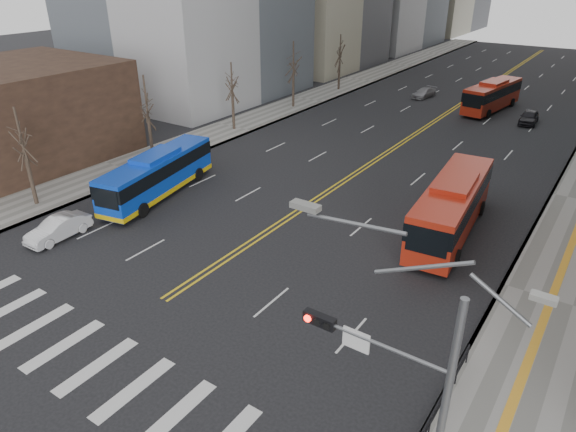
{
  "coord_description": "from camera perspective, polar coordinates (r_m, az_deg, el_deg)",
  "views": [
    {
      "loc": [
        17.49,
        -9.31,
        15.63
      ],
      "look_at": [
        3.8,
        10.81,
        3.51
      ],
      "focal_mm": 32.0,
      "sensor_mm": 36.0,
      "label": 1
    }
  ],
  "objects": [
    {
      "name": "ground",
      "position": [
        25.24,
        -22.14,
        -14.16
      ],
      "size": [
        220.0,
        220.0,
        0.0
      ],
      "primitive_type": "plane",
      "color": "black"
    },
    {
      "name": "sidewalk_left",
      "position": [
        65.93,
        2.19,
        12.81
      ],
      "size": [
        5.0,
        130.0,
        0.15
      ],
      "primitive_type": "cube",
      "color": "slate",
      "rests_on": "ground"
    },
    {
      "name": "crosswalk",
      "position": [
        25.23,
        -22.14,
        -14.15
      ],
      "size": [
        26.7,
        4.0,
        0.01
      ],
      "color": "silver",
      "rests_on": "ground"
    },
    {
      "name": "centerline",
      "position": [
        68.45,
        18.93,
        11.88
      ],
      "size": [
        0.55,
        100.0,
        0.01
      ],
      "color": "gold",
      "rests_on": "ground"
    },
    {
      "name": "storefront",
      "position": [
        49.79,
        -29.24,
        9.65
      ],
      "size": [
        14.0,
        18.0,
        8.0
      ],
      "color": "black",
      "rests_on": "ground"
    },
    {
      "name": "signal_mast",
      "position": [
        16.05,
        12.31,
        -16.43
      ],
      "size": [
        5.37,
        0.37,
        9.39
      ],
      "color": "slate",
      "rests_on": "ground"
    },
    {
      "name": "pedestrian_railing",
      "position": [
        21.53,
        17.01,
        -18.44
      ],
      "size": [
        0.06,
        6.06,
        1.02
      ],
      "color": "black",
      "rests_on": "sidewalk_right"
    },
    {
      "name": "street_trees",
      "position": [
        51.46,
        4.93,
        14.31
      ],
      "size": [
        35.2,
        47.2,
        7.6
      ],
      "color": "#2E221C",
      "rests_on": "ground"
    },
    {
      "name": "blue_bus",
      "position": [
        38.85,
        -14.28,
        4.63
      ],
      "size": [
        4.52,
        11.36,
        3.26
      ],
      "color": "#0D3CC4",
      "rests_on": "ground"
    },
    {
      "name": "red_bus_near",
      "position": [
        33.59,
        17.77,
        1.29
      ],
      "size": [
        3.76,
        11.89,
        3.69
      ],
      "color": "#AB2312",
      "rests_on": "ground"
    },
    {
      "name": "red_bus_far",
      "position": [
        65.04,
        21.76,
        12.48
      ],
      "size": [
        4.0,
        11.07,
        3.44
      ],
      "color": "#AB2312",
      "rests_on": "ground"
    },
    {
      "name": "car_white",
      "position": [
        35.07,
        -24.17,
        -1.26
      ],
      "size": [
        1.62,
        4.2,
        1.36
      ],
      "primitive_type": "imported",
      "rotation": [
        0.0,
        0.0,
        0.04
      ],
      "color": "silver",
      "rests_on": "ground"
    },
    {
      "name": "car_dark_mid",
      "position": [
        61.36,
        25.21,
        9.91
      ],
      "size": [
        1.92,
        4.26,
        1.42
      ],
      "primitive_type": "imported",
      "rotation": [
        0.0,
        0.0,
        0.06
      ],
      "color": "black",
      "rests_on": "ground"
    },
    {
      "name": "car_silver",
      "position": [
        69.35,
        14.87,
        13.09
      ],
      "size": [
        2.31,
        4.32,
        1.19
      ],
      "primitive_type": "imported",
      "rotation": [
        0.0,
        0.0,
        -0.16
      ],
      "color": "#98979D",
      "rests_on": "ground"
    }
  ]
}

